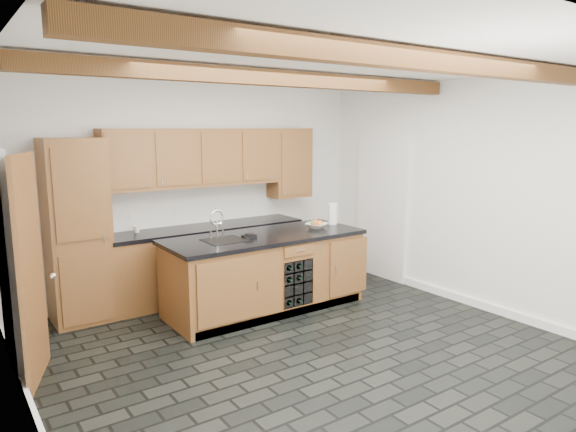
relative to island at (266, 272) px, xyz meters
name	(u,v)px	position (x,y,z in m)	size (l,w,h in m)	color
ground	(309,351)	(-0.31, -1.28, -0.46)	(5.00, 5.00, 0.00)	black
room_shell	(273,195)	(-0.39, -0.75, 1.06)	(5.01, 5.00, 5.00)	white
back_cabinetry	(181,225)	(-0.68, 0.95, 0.51)	(3.65, 0.62, 2.20)	brown
island	(266,272)	(0.00, 0.00, 0.00)	(2.48, 0.96, 0.93)	brown
faucet	(223,237)	(-0.56, 0.05, 0.50)	(0.45, 0.40, 0.34)	black
kitchen_scale	(249,236)	(-0.26, -0.04, 0.49)	(0.17, 0.11, 0.05)	black
fruit_bowl	(317,226)	(0.76, -0.02, 0.50)	(0.26, 0.26, 0.06)	beige
fruit_cluster	(317,223)	(0.76, -0.02, 0.53)	(0.16, 0.17, 0.07)	red
paper_towel	(333,214)	(1.11, 0.08, 0.61)	(0.12, 0.12, 0.29)	white
mug	(137,229)	(-1.24, 1.03, 0.51)	(0.09, 0.09, 0.09)	white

